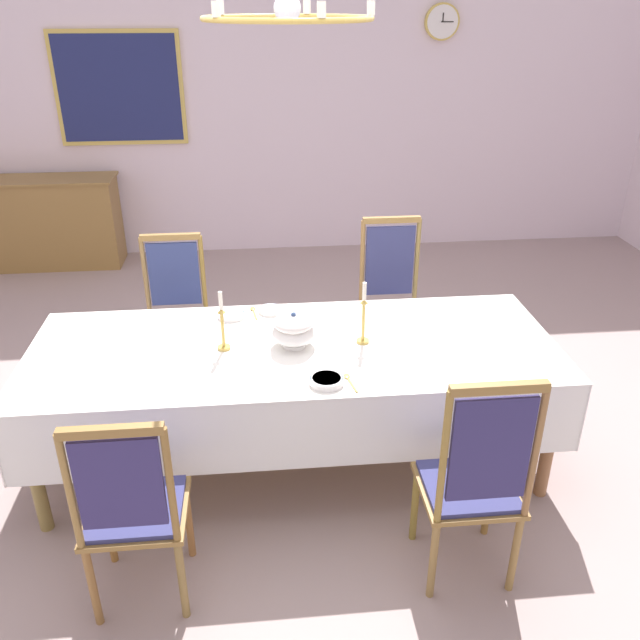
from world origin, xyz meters
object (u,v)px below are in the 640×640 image
at_px(soup_tureen, 293,330).
at_px(candlestick_east, 363,319).
at_px(bowl_far_left, 232,314).
at_px(framed_painting, 119,89).
at_px(spoon_primary, 253,310).
at_px(chair_south_b, 475,479).
at_px(chair_north_b, 391,301).
at_px(dining_table, 294,357).
at_px(spoon_secondary, 348,378).
at_px(mounted_clock, 442,22).
at_px(bowl_near_right, 327,380).
at_px(candlestick_west, 223,327).
at_px(chair_south_a, 132,507).
at_px(bowl_near_left, 270,310).
at_px(chair_north_a, 176,314).
at_px(chandelier, 287,16).
at_px(sideboard, 47,223).

height_order(soup_tureen, candlestick_east, candlestick_east).
xyz_separation_m(bowl_far_left, framed_painting, (-1.10, 3.29, 0.90)).
bearing_deg(spoon_primary, chair_south_b, -63.87).
bearing_deg(candlestick_east, chair_north_b, 69.22).
bearing_deg(soup_tureen, candlestick_east, -0.00).
relative_size(dining_table, spoon_secondary, 16.37).
bearing_deg(mounted_clock, spoon_secondary, -109.73).
relative_size(candlestick_east, bowl_near_right, 2.05).
bearing_deg(chair_south_b, framed_painting, 115.39).
relative_size(soup_tureen, framed_painting, 0.20).
height_order(bowl_far_left, mounted_clock, mounted_clock).
bearing_deg(candlestick_east, candlestick_west, 180.00).
xyz_separation_m(chair_south_a, chair_north_b, (1.50, 1.89, 0.03)).
distance_m(chair_south_a, chair_south_b, 1.50).
bearing_deg(spoon_secondary, bowl_near_left, 102.35).
height_order(chair_south_a, mounted_clock, mounted_clock).
distance_m(chair_north_a, chair_north_b, 1.50).
xyz_separation_m(chair_north_b, bowl_near_right, (-0.61, -1.35, 0.22)).
xyz_separation_m(spoon_secondary, mounted_clock, (1.45, 4.05, 1.50)).
distance_m(bowl_near_right, chandelier, 1.68).
xyz_separation_m(chair_south_a, mounted_clock, (2.46, 4.61, 1.74)).
bearing_deg(bowl_near_left, bowl_far_left, -169.11).
bearing_deg(spoon_primary, chandelier, -72.69).
height_order(dining_table, spoon_primary, spoon_primary).
height_order(chair_north_a, sideboard, chair_north_a).
relative_size(chair_north_a, spoon_secondary, 6.16).
height_order(dining_table, chair_north_a, chair_north_a).
distance_m(bowl_far_left, sideboard, 3.62).
xyz_separation_m(dining_table, bowl_near_left, (-0.12, 0.44, 0.09)).
distance_m(chair_south_b, soup_tureen, 1.24).
bearing_deg(bowl_near_left, spoon_primary, 165.82).
bearing_deg(sideboard, chair_north_a, 121.68).
height_order(sideboard, mounted_clock, mounted_clock).
distance_m(sideboard, framed_painting, 1.52).
bearing_deg(sideboard, bowl_near_right, 122.32).
relative_size(chair_south_b, mounted_clock, 3.37).
height_order(bowl_near_left, chandelier, chandelier).
height_order(chair_north_a, bowl_near_right, chair_north_a).
bearing_deg(candlestick_west, chair_north_b, 40.16).
bearing_deg(chair_south_a, spoon_primary, 69.09).
bearing_deg(chair_north_b, bowl_near_right, 65.89).
relative_size(bowl_near_right, bowl_far_left, 1.12).
relative_size(sideboard, chandelier, 1.87).
height_order(dining_table, spoon_secondary, spoon_secondary).
height_order(chair_north_b, chandelier, chandelier).
relative_size(candlestick_west, bowl_far_left, 2.16).
height_order(chair_south_a, bowl_near_left, chair_south_a).
bearing_deg(spoon_primary, candlestick_east, -45.66).
bearing_deg(spoon_secondary, sideboard, 111.97).
xyz_separation_m(candlestick_east, mounted_clock, (1.32, 3.67, 1.36)).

